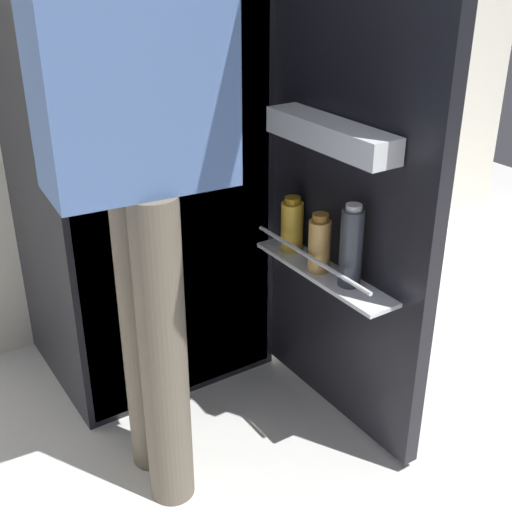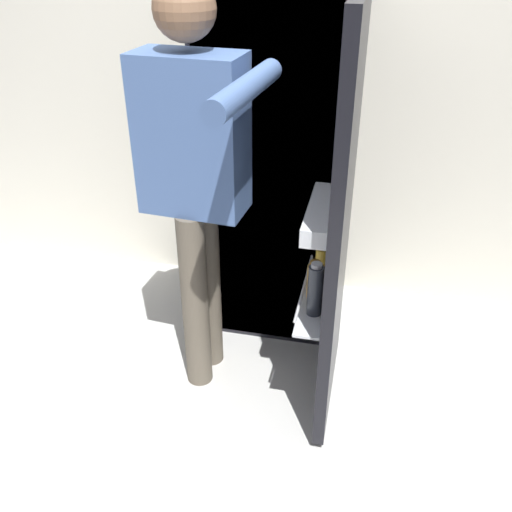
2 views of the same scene
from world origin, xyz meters
name	(u,v)px [view 1 (image 1 of 2)]	position (x,y,z in m)	size (l,w,h in m)	color
ground_plane	(226,435)	(0.00, 0.00, 0.00)	(5.80, 5.80, 0.00)	silver
refrigerator	(147,126)	(0.03, 0.49, 0.85)	(0.73, 1.25, 1.71)	black
person	(139,106)	(-0.22, -0.04, 1.06)	(0.55, 0.77, 1.75)	#665B4C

